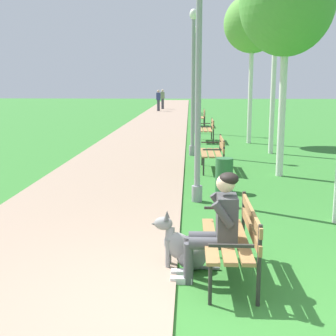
# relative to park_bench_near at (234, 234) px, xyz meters

# --- Properties ---
(ground_plane) EXTENTS (120.00, 120.00, 0.00)m
(ground_plane) POSITION_rel_park_bench_near_xyz_m (-0.32, -0.88, -0.51)
(ground_plane) COLOR #33752D
(paved_path) EXTENTS (3.27, 60.00, 0.04)m
(paved_path) POSITION_rel_park_bench_near_xyz_m (-2.29, 23.12, -0.49)
(paved_path) COLOR gray
(paved_path) RESTS_ON ground
(park_bench_near) EXTENTS (0.55, 1.50, 0.85)m
(park_bench_near) POSITION_rel_park_bench_near_xyz_m (0.00, 0.00, 0.00)
(park_bench_near) COLOR olive
(park_bench_near) RESTS_ON ground
(park_bench_mid) EXTENTS (0.55, 1.50, 0.85)m
(park_bench_mid) POSITION_rel_park_bench_near_xyz_m (0.12, 6.56, 0.00)
(park_bench_mid) COLOR olive
(park_bench_mid) RESTS_ON ground
(park_bench_far) EXTENTS (0.55, 1.50, 0.85)m
(park_bench_far) POSITION_rel_park_bench_near_xyz_m (0.17, 12.34, 0.00)
(park_bench_far) COLOR olive
(park_bench_far) RESTS_ON ground
(park_bench_furthest) EXTENTS (0.55, 1.50, 0.85)m
(park_bench_furthest) POSITION_rel_park_bench_near_xyz_m (0.05, 18.47, 0.00)
(park_bench_furthest) COLOR olive
(park_bench_furthest) RESTS_ON ground
(person_seated_on_near_bench) EXTENTS (0.74, 0.49, 1.25)m
(person_seated_on_near_bench) POSITION_rel_park_bench_near_xyz_m (-0.21, -0.10, 0.17)
(person_seated_on_near_bench) COLOR #4C4C51
(person_seated_on_near_bench) RESTS_ON ground
(dog_grey) EXTENTS (0.83, 0.30, 0.71)m
(dog_grey) POSITION_rel_park_bench_near_xyz_m (-0.59, 0.21, -0.25)
(dog_grey) COLOR gray
(dog_grey) RESTS_ON ground
(lamp_post_near) EXTENTS (0.24, 0.24, 4.26)m
(lamp_post_near) POSITION_rel_park_bench_near_xyz_m (-0.37, 3.42, 1.69)
(lamp_post_near) COLOR gray
(lamp_post_near) RESTS_ON ground
(lamp_post_mid) EXTENTS (0.24, 0.24, 4.33)m
(lamp_post_mid) POSITION_rel_park_bench_near_xyz_m (-0.43, 8.98, 1.73)
(lamp_post_mid) COLOR gray
(lamp_post_mid) RESTS_ON ground
(lamp_post_far) EXTENTS (0.24, 0.24, 4.59)m
(lamp_post_far) POSITION_rel_park_bench_near_xyz_m (-0.32, 15.35, 1.86)
(lamp_post_far) COLOR gray
(lamp_post_far) RESTS_ON ground
(birch_tree_third) EXTENTS (2.14, 2.24, 5.20)m
(birch_tree_third) POSITION_rel_park_bench_near_xyz_m (1.64, 5.92, 3.46)
(birch_tree_third) COLOR silver
(birch_tree_third) RESTS_ON ground
(birch_tree_fifth) EXTENTS (2.03, 1.89, 5.28)m
(birch_tree_fifth) POSITION_rel_park_bench_near_xyz_m (1.67, 11.96, 3.72)
(birch_tree_fifth) COLOR silver
(birch_tree_fifth) RESTS_ON ground
(litter_bin) EXTENTS (0.36, 0.36, 0.70)m
(litter_bin) POSITION_rel_park_bench_near_xyz_m (0.19, 4.21, -0.16)
(litter_bin) COLOR #2D6638
(litter_bin) RESTS_ON ground
(pedestrian_distant) EXTENTS (0.32, 0.22, 1.65)m
(pedestrian_distant) POSITION_rel_park_bench_near_xyz_m (-2.94, 30.55, 0.33)
(pedestrian_distant) COLOR #383842
(pedestrian_distant) RESTS_ON ground
(pedestrian_further_distant) EXTENTS (0.32, 0.22, 1.65)m
(pedestrian_further_distant) POSITION_rel_park_bench_near_xyz_m (-2.78, 33.32, 0.33)
(pedestrian_further_distant) COLOR #383842
(pedestrian_further_distant) RESTS_ON ground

